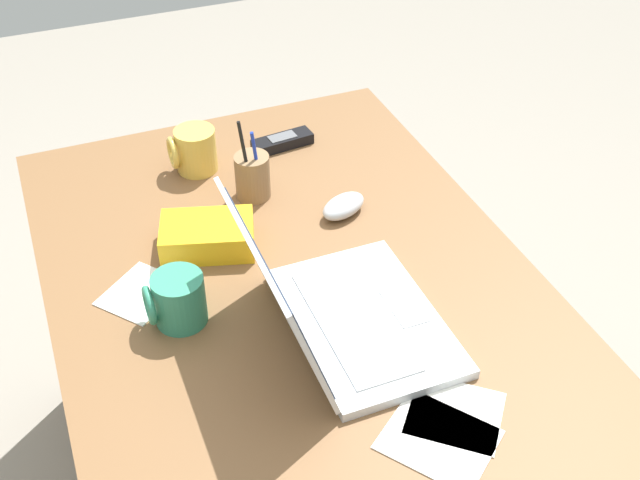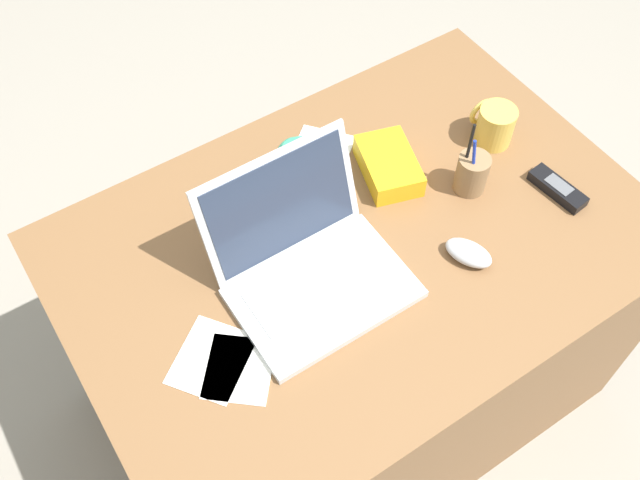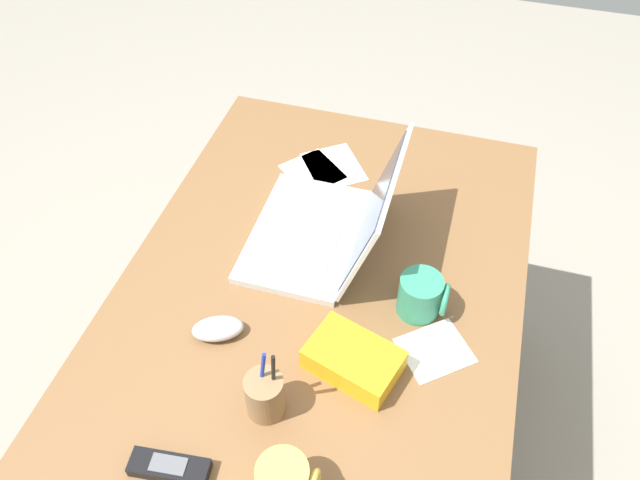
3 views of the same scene
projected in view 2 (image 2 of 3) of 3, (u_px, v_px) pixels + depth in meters
name	position (u px, v px, depth m)	size (l,w,h in m)	color
ground_plane	(348.00, 386.00, 2.12)	(6.00, 6.00, 0.00)	gray
desk	(352.00, 325.00, 1.82)	(1.22, 0.84, 0.74)	brown
laptop	(309.00, 264.00, 1.42)	(0.34, 0.31, 0.24)	silver
computer_mouse	(469.00, 253.00, 1.47)	(0.06, 0.10, 0.04)	silver
coffee_mug_white	(301.00, 164.00, 1.57)	(0.09, 0.10, 0.09)	#338C6B
coffee_mug_tall	(494.00, 125.00, 1.64)	(0.08, 0.10, 0.09)	#E0BC4C
cordless_phone	(558.00, 188.00, 1.58)	(0.06, 0.14, 0.03)	black
pen_holder	(472.00, 173.00, 1.56)	(0.07, 0.07, 0.18)	olive
snack_bag	(389.00, 165.00, 1.60)	(0.11, 0.17, 0.05)	#F2AD19
paper_note_near_laptop	(212.00, 359.00, 1.35)	(0.15, 0.13, 0.00)	white
paper_note_left	(239.00, 369.00, 1.34)	(0.12, 0.13, 0.00)	white
paper_note_right	(323.00, 148.00, 1.66)	(0.11, 0.13, 0.00)	white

